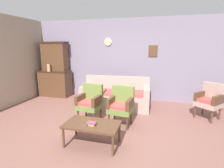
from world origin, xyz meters
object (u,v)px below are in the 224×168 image
object	(u,v)px
book_stack_on_table	(91,124)
armchair_near_cabinet	(90,101)
wingback_chair_by_fireplace	(210,99)
floral_couch	(116,97)
armchair_by_doorway	(121,104)
side_cabinet	(55,83)
floor_vase_by_wall	(221,99)
coffee_table	(92,126)
vase_on_cabinet	(49,68)

from	to	relation	value
book_stack_on_table	armchair_near_cabinet	bearing A→B (deg)	113.45
armchair_near_cabinet	wingback_chair_by_fireplace	xyz separation A→B (m)	(2.83, 0.92, 0.00)
floral_couch	armchair_by_doorway	size ratio (longest dim) A/B	2.24
side_cabinet	floor_vase_by_wall	size ratio (longest dim) A/B	1.65
coffee_table	floral_couch	bearing A→B (deg)	92.29
wingback_chair_by_fireplace	coffee_table	world-z (taller)	wingback_chair_by_fireplace
coffee_table	floor_vase_by_wall	xyz separation A→B (m)	(2.86, 2.61, -0.03)
armchair_by_doorway	wingback_chair_by_fireplace	world-z (taller)	same
side_cabinet	floral_couch	distance (m)	2.53
armchair_by_doorway	floral_couch	bearing A→B (deg)	110.11
armchair_near_cabinet	coffee_table	size ratio (longest dim) A/B	0.90
coffee_table	book_stack_on_table	size ratio (longest dim) A/B	5.71
floral_couch	side_cabinet	bearing A→B (deg)	165.88
armchair_by_doorway	coffee_table	size ratio (longest dim) A/B	0.90
coffee_table	vase_on_cabinet	bearing A→B (deg)	136.07
armchair_near_cabinet	floral_couch	bearing A→B (deg)	71.95
floral_couch	floor_vase_by_wall	size ratio (longest dim) A/B	2.88
vase_on_cabinet	coffee_table	distance (m)	3.71
floral_couch	book_stack_on_table	bearing A→B (deg)	-87.34
floral_couch	coffee_table	distance (m)	2.10
vase_on_cabinet	book_stack_on_table	distance (m)	3.76
armchair_near_cabinet	wingback_chair_by_fireplace	size ratio (longest dim) A/B	1.00
floral_couch	armchair_near_cabinet	world-z (taller)	same
vase_on_cabinet	armchair_by_doorway	distance (m)	3.39
armchair_by_doorway	coffee_table	distance (m)	1.03
floral_couch	wingback_chair_by_fireplace	world-z (taller)	same
floral_couch	armchair_by_doorway	distance (m)	1.21
vase_on_cabinet	floral_couch	size ratio (longest dim) A/B	0.13
side_cabinet	armchair_by_doorway	size ratio (longest dim) A/B	1.28
coffee_table	book_stack_on_table	xyz separation A→B (m)	(0.02, -0.07, 0.07)
armchair_by_doorway	wingback_chair_by_fireplace	bearing A→B (deg)	24.56
floral_couch	wingback_chair_by_fireplace	xyz separation A→B (m)	(2.47, -0.19, 0.17)
floral_couch	floor_vase_by_wall	world-z (taller)	floral_couch
floor_vase_by_wall	armchair_by_doorway	bearing A→B (deg)	-146.96
armchair_near_cabinet	armchair_by_doorway	world-z (taller)	same
vase_on_cabinet	floral_couch	distance (m)	2.68
armchair_near_cabinet	armchair_by_doorway	bearing A→B (deg)	-1.78
floral_couch	wingback_chair_by_fireplace	size ratio (longest dim) A/B	2.24
side_cabinet	armchair_by_doorway	bearing A→B (deg)	-31.37
side_cabinet	armchair_by_doorway	xyz separation A→B (m)	(2.86, -1.74, 0.03)
armchair_near_cabinet	vase_on_cabinet	bearing A→B (deg)	144.87
wingback_chair_by_fireplace	book_stack_on_table	xyz separation A→B (m)	(-2.37, -1.98, -0.05)
vase_on_cabinet	armchair_by_doorway	bearing A→B (deg)	-27.83
book_stack_on_table	wingback_chair_by_fireplace	bearing A→B (deg)	39.82
book_stack_on_table	coffee_table	bearing A→B (deg)	104.08
side_cabinet	wingback_chair_by_fireplace	size ratio (longest dim) A/B	1.28
wingback_chair_by_fireplace	coffee_table	xyz separation A→B (m)	(-2.39, -1.91, -0.12)
vase_on_cabinet	armchair_near_cabinet	bearing A→B (deg)	-35.13
wingback_chair_by_fireplace	book_stack_on_table	bearing A→B (deg)	-140.18
side_cabinet	vase_on_cabinet	bearing A→B (deg)	-118.11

